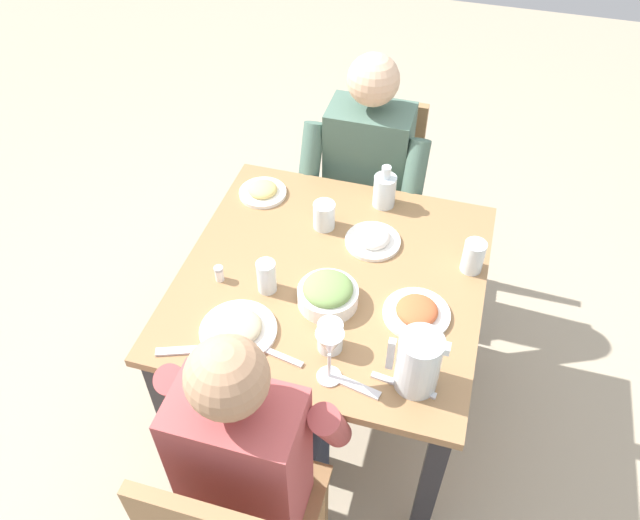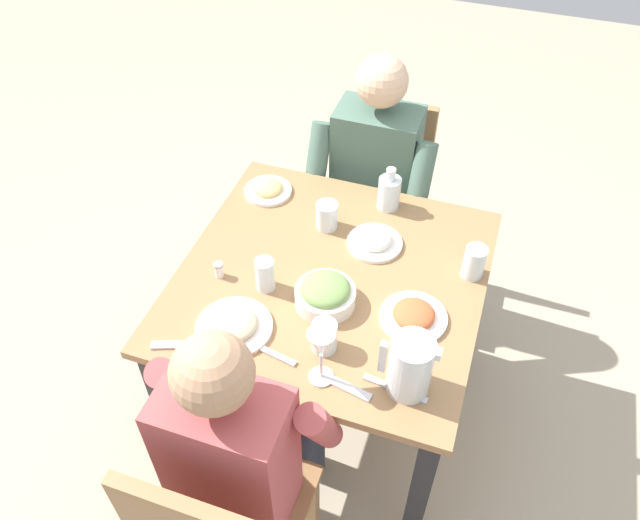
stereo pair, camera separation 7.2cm
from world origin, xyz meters
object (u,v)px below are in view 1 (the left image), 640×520
(plate_yoghurt, at_px, (373,239))
(diner_near, at_px, (362,192))
(chair_near, at_px, (371,189))
(water_glass_near_right, at_px, (324,215))
(water_glass_far_right, at_px, (473,256))
(oil_carafe, at_px, (384,192))
(salt_shaker, at_px, (219,273))
(plate_rice_curry, at_px, (417,312))
(plate_beans, at_px, (238,329))
(diner_far, at_px, (256,441))
(water_glass_near_left, at_px, (267,276))
(water_glass_far_left, at_px, (330,336))
(water_pitcher, at_px, (418,362))
(plate_fries, at_px, (263,191))
(salad_bowl, at_px, (328,293))
(wine_glass, at_px, (330,346))
(dining_table, at_px, (331,300))

(plate_yoghurt, bearing_deg, diner_near, -72.01)
(chair_near, bearing_deg, water_glass_near_right, 84.00)
(water_glass_far_right, distance_m, oil_carafe, 0.41)
(salt_shaker, bearing_deg, plate_rice_curry, -177.71)
(plate_rice_curry, bearing_deg, plate_beans, 22.79)
(diner_far, relative_size, water_glass_near_left, 10.41)
(water_glass_far_left, height_order, water_glass_far_right, water_glass_far_right)
(water_pitcher, bearing_deg, chair_near, -72.03)
(chair_near, height_order, plate_fries, chair_near)
(plate_rice_curry, height_order, plate_fries, plate_rice_curry)
(water_pitcher, height_order, plate_fries, water_pitcher)
(chair_near, relative_size, plate_rice_curry, 4.32)
(plate_rice_curry, relative_size, water_glass_far_left, 2.03)
(salt_shaker, bearing_deg, diner_far, 121.80)
(salad_bowl, xyz_separation_m, water_glass_near_left, (0.20, -0.00, 0.01))
(oil_carafe, bearing_deg, water_pitcher, 108.41)
(diner_far, height_order, plate_fries, diner_far)
(water_glass_far_left, bearing_deg, salt_shaker, -21.54)
(water_pitcher, height_order, plate_yoghurt, water_pitcher)
(oil_carafe, bearing_deg, wine_glass, 90.65)
(diner_near, height_order, water_glass_near_right, diner_near)
(plate_beans, distance_m, salt_shaker, 0.23)
(water_glass_near_right, relative_size, wine_glass, 0.50)
(chair_near, distance_m, plate_yoghurt, 0.65)
(plate_yoghurt, distance_m, water_glass_far_left, 0.46)
(water_pitcher, distance_m, plate_fries, 0.94)
(dining_table, height_order, water_glass_far_right, water_glass_far_right)
(diner_near, xyz_separation_m, water_glass_far_left, (-0.10, 0.84, 0.15))
(water_glass_far_left, bearing_deg, plate_fries, -55.06)
(water_glass_near_right, distance_m, water_glass_near_left, 0.34)
(plate_beans, bearing_deg, wine_glass, 165.16)
(diner_far, distance_m, oil_carafe, 0.98)
(water_glass_far_left, xyz_separation_m, water_glass_near_right, (0.16, -0.49, -0.00))
(salad_bowl, bearing_deg, water_glass_near_right, -72.40)
(water_glass_far_right, bearing_deg, wine_glass, 58.04)
(salad_bowl, relative_size, water_glass_near_right, 1.90)
(chair_near, distance_m, plate_fries, 0.61)
(dining_table, height_order, water_glass_near_left, water_glass_near_left)
(water_pitcher, distance_m, salt_shaker, 0.70)
(salad_bowl, height_order, plate_fries, salad_bowl)
(plate_yoghurt, distance_m, water_glass_near_right, 0.19)
(water_pitcher, height_order, plate_beans, water_pitcher)
(water_pitcher, distance_m, plate_rice_curry, 0.25)
(water_pitcher, relative_size, wine_glass, 0.97)
(water_glass_near_right, height_order, water_glass_far_right, water_glass_far_right)
(diner_near, bearing_deg, water_pitcher, 111.75)
(salad_bowl, bearing_deg, water_glass_far_right, -146.89)
(plate_yoghurt, distance_m, water_glass_far_right, 0.34)
(salad_bowl, distance_m, water_glass_near_left, 0.20)
(water_glass_far_right, xyz_separation_m, wine_glass, (0.33, 0.53, 0.09))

